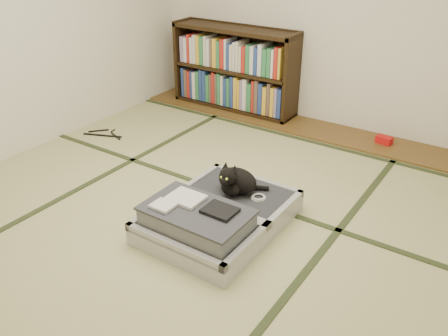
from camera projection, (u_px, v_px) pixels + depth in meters
The scene contains 10 objects.
floor at pixel (193, 213), 3.58m from camera, with size 4.50×4.50×0.00m, color tan.
wood_strip at pixel (307, 127), 5.04m from camera, with size 4.00×0.50×0.02m, color brown.
red_item at pixel (384, 140), 4.64m from camera, with size 0.15×0.09×0.07m, color red.
room_shell at pixel (185, 13), 2.90m from camera, with size 4.50×4.50×4.50m.
tatami_borders at pixel (229, 186), 3.94m from camera, with size 4.00×4.50×0.01m.
bookcase at pixel (234, 71), 5.37m from camera, with size 1.49×0.34×0.96m.
suitcase at pixel (216, 217), 3.34m from camera, with size 0.80×1.07×0.32m.
cat at pixel (236, 181), 3.49m from camera, with size 0.36×0.36×0.29m.
cable_coil at pixel (258, 197), 3.47m from camera, with size 0.11×0.11×0.03m.
hanger at pixel (105, 134), 4.88m from camera, with size 0.42×0.27×0.01m.
Camera 1 is at (1.88, -2.36, 1.96)m, focal length 38.00 mm.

